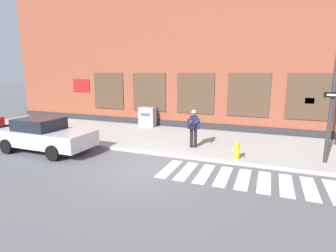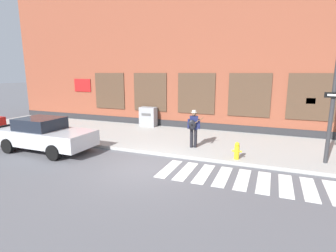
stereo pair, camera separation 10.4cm
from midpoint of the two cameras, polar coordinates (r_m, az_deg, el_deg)
ground_plane at (r=10.07m, az=-4.88°, el=-9.10°), size 160.00×160.00×0.00m
sidewalk at (r=13.83m, az=3.12°, el=-3.00°), size 28.00×5.42×0.15m
building_backdrop at (r=17.93m, az=8.29°, el=14.29°), size 28.00×4.06×8.89m
crosswalk at (r=9.39m, az=16.24°, el=-11.06°), size 5.78×1.90×0.01m
red_car at (r=13.19m, az=-25.10°, el=-1.69°), size 4.61×2.01×1.53m
busker at (r=11.97m, az=5.83°, el=-0.12°), size 0.78×0.65×1.73m
utility_box at (r=16.87m, az=-4.14°, el=2.03°), size 1.05×0.63×1.23m
fire_hydrant at (r=10.82m, az=15.04°, el=-5.24°), size 0.38×0.20×0.70m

